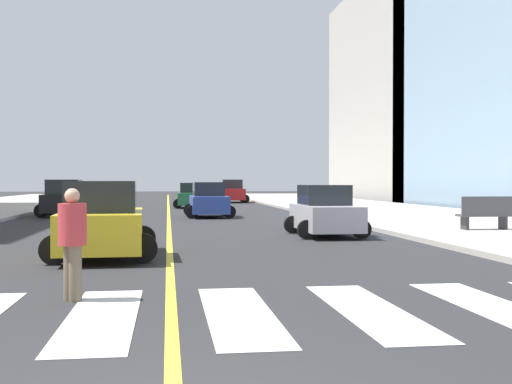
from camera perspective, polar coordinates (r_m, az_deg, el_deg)
name	(u,v)px	position (r m, az deg, el deg)	size (l,w,h in m)	color
sidewalk_kerb_east	(475,224)	(27.53, 18.67, -2.64)	(10.00, 120.00, 0.15)	#B2ADA3
crosswalk_paint	(171,315)	(8.78, -7.46, -10.69)	(13.50, 4.00, 0.01)	silver
lane_divider_paint	(168,207)	(44.64, -7.71, -1.33)	(0.16, 80.00, 0.01)	yellow
parking_garage_concrete	(447,93)	(67.67, 16.49, 8.33)	(18.00, 24.00, 21.03)	#B2ADA3
car_blue_nearest	(209,201)	(32.14, -4.18, -0.78)	(2.44, 3.89, 1.73)	#2D479E
car_silver_second	(325,212)	(21.16, 6.09, -1.77)	(2.32, 3.71, 1.66)	#B7B7BC
car_green_third	(191,196)	(43.46, -5.72, -0.36)	(2.45, 3.82, 1.68)	#236B42
car_yellow_fourth	(103,222)	(15.46, -13.34, -2.57)	(2.57, 4.04, 1.78)	gold
car_red_fifth	(232,192)	(54.21, -2.11, 0.02)	(2.78, 4.36, 1.92)	red
car_black_sixth	(65,199)	(34.22, -16.46, -0.61)	(2.66, 4.20, 1.86)	black
park_bench	(485,214)	(23.09, 19.50, -1.80)	(1.81, 0.59, 1.12)	#47474C
pedestrian_crossing	(72,239)	(9.99, -15.84, -4.00)	(0.41, 0.41, 1.67)	brown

